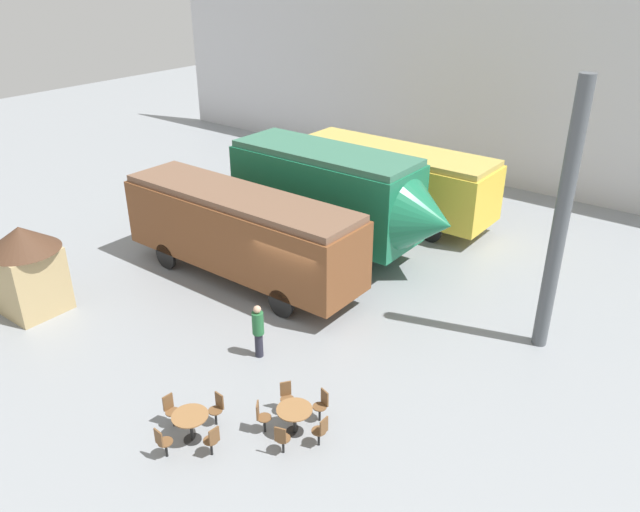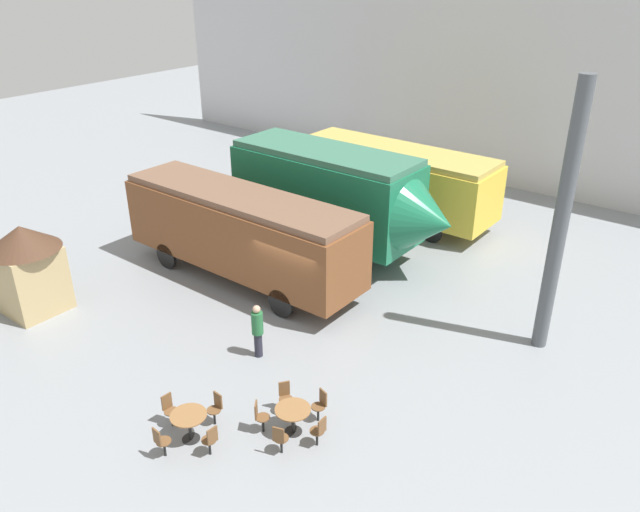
# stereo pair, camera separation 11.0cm
# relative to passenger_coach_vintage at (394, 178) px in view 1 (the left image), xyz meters

# --- Properties ---
(ground_plane) EXTENTS (80.00, 80.00, 0.00)m
(ground_plane) POSITION_rel_passenger_coach_vintage_xyz_m (1.88, -8.71, -1.85)
(ground_plane) COLOR gray
(backdrop_wall) EXTENTS (44.00, 0.15, 9.00)m
(backdrop_wall) POSITION_rel_passenger_coach_vintage_xyz_m (1.88, 7.07, 2.65)
(backdrop_wall) COLOR silver
(backdrop_wall) RESTS_ON ground_plane
(passenger_coach_vintage) EXTENTS (8.91, 2.77, 3.14)m
(passenger_coach_vintage) POSITION_rel_passenger_coach_vintage_xyz_m (0.00, 0.00, 0.00)
(passenger_coach_vintage) COLOR gold
(passenger_coach_vintage) RESTS_ON ground_plane
(streamlined_locomotive) EXTENTS (9.09, 2.72, 4.05)m
(streamlined_locomotive) POSITION_rel_passenger_coach_vintage_xyz_m (0.22, -4.37, 0.56)
(streamlined_locomotive) COLOR #196B47
(streamlined_locomotive) RESTS_ON ground_plane
(passenger_coach_wooden) EXTENTS (9.44, 2.47, 3.28)m
(passenger_coach_wooden) POSITION_rel_passenger_coach_vintage_xyz_m (-1.19, -8.28, 0.09)
(passenger_coach_wooden) COLOR brown
(passenger_coach_wooden) RESTS_ON ground_plane
(cafe_table_near) EXTENTS (0.89, 0.89, 0.75)m
(cafe_table_near) POSITION_rel_passenger_coach_vintage_xyz_m (3.66, -15.09, -1.25)
(cafe_table_near) COLOR black
(cafe_table_near) RESTS_ON ground_plane
(cafe_table_mid) EXTENTS (0.89, 0.89, 0.71)m
(cafe_table_mid) POSITION_rel_passenger_coach_vintage_xyz_m (5.47, -13.36, -1.28)
(cafe_table_mid) COLOR black
(cafe_table_mid) RESTS_ON ground_plane
(cafe_chair_0) EXTENTS (0.36, 0.36, 0.87)m
(cafe_chair_0) POSITION_rel_passenger_coach_vintage_xyz_m (4.48, -15.16, -1.34)
(cafe_chair_0) COLOR black
(cafe_chair_0) RESTS_ON ground_plane
(cafe_chair_1) EXTENTS (0.36, 0.36, 0.87)m
(cafe_chair_1) POSITION_rel_passenger_coach_vintage_xyz_m (3.73, -14.28, -1.34)
(cafe_chair_1) COLOR black
(cafe_chair_1) RESTS_ON ground_plane
(cafe_chair_2) EXTENTS (0.36, 0.36, 0.87)m
(cafe_chair_2) POSITION_rel_passenger_coach_vintage_xyz_m (2.85, -15.03, -1.34)
(cafe_chair_2) COLOR black
(cafe_chair_2) RESTS_ON ground_plane
(cafe_chair_3) EXTENTS (0.36, 0.36, 0.87)m
(cafe_chair_3) POSITION_rel_passenger_coach_vintage_xyz_m (3.60, -15.91, -1.34)
(cafe_chair_3) COLOR black
(cafe_chair_3) RESTS_ON ground_plane
(cafe_chair_4) EXTENTS (0.40, 0.40, 0.87)m
(cafe_chair_4) POSITION_rel_passenger_coach_vintage_xyz_m (4.80, -12.88, -1.34)
(cafe_chair_4) COLOR black
(cafe_chair_4) RESTS_ON ground_plane
(cafe_chair_5) EXTENTS (0.40, 0.40, 0.87)m
(cafe_chair_5) POSITION_rel_passenger_coach_vintage_xyz_m (4.81, -13.84, -1.34)
(cafe_chair_5) COLOR black
(cafe_chair_5) RESTS_ON ground_plane
(cafe_chair_6) EXTENTS (0.37, 0.39, 0.87)m
(cafe_chair_6) POSITION_rel_passenger_coach_vintage_xyz_m (5.72, -14.14, -1.34)
(cafe_chair_6) COLOR black
(cafe_chair_6) RESTS_ON ground_plane
(cafe_chair_7) EXTENTS (0.36, 0.36, 0.87)m
(cafe_chair_7) POSITION_rel_passenger_coach_vintage_xyz_m (6.28, -13.35, -1.34)
(cafe_chair_7) COLOR black
(cafe_chair_7) RESTS_ON ground_plane
(cafe_chair_8) EXTENTS (0.37, 0.39, 0.87)m
(cafe_chair_8) POSITION_rel_passenger_coach_vintage_xyz_m (5.71, -12.58, -1.34)
(cafe_chair_8) COLOR black
(cafe_chair_8) RESTS_ON ground_plane
(visitor_person) EXTENTS (0.34, 0.34, 1.70)m
(visitor_person) POSITION_rel_passenger_coach_vintage_xyz_m (2.57, -11.50, -0.92)
(visitor_person) COLOR #262633
(visitor_person) RESTS_ON ground_plane
(ticket_kiosk) EXTENTS (2.34, 2.34, 3.00)m
(ticket_kiosk) POSITION_rel_passenger_coach_vintage_xyz_m (-5.07, -14.09, -0.18)
(ticket_kiosk) COLOR tan
(ticket_kiosk) RESTS_ON ground_plane
(support_pillar) EXTENTS (0.44, 0.44, 8.00)m
(support_pillar) POSITION_rel_passenger_coach_vintage_xyz_m (8.84, -5.83, 2.15)
(support_pillar) COLOR #4C5156
(support_pillar) RESTS_ON ground_plane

